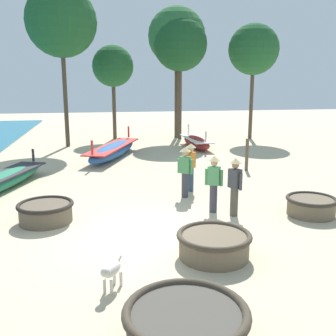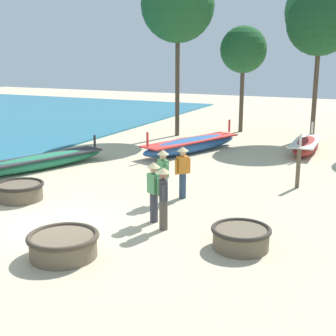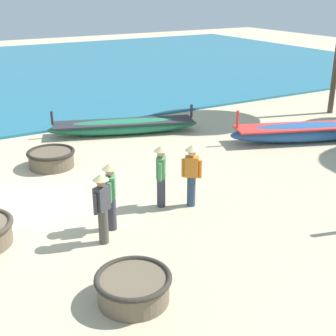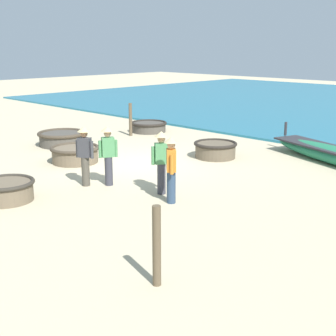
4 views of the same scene
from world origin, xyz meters
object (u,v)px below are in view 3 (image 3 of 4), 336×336
at_px(coracle_front_left, 51,158).
at_px(long_boat_green_hull, 308,132).
at_px(fisherman_crouching, 161,172).
at_px(fisherman_by_coracle, 192,171).
at_px(long_boat_ochre_hull, 124,126).
at_px(fisherman_standing_right, 111,192).
at_px(coracle_tilted, 133,287).
at_px(fisherman_hauling, 102,204).

height_order(coracle_front_left, long_boat_green_hull, long_boat_green_hull).
relative_size(fisherman_crouching, fisherman_by_coracle, 1.00).
bearing_deg(fisherman_crouching, fisherman_by_coracle, 63.35).
bearing_deg(fisherman_by_coracle, fisherman_crouching, -116.65).
height_order(long_boat_ochre_hull, fisherman_standing_right, fisherman_standing_right).
distance_m(fisherman_standing_right, fisherman_by_coracle, 2.31).
bearing_deg(coracle_tilted, long_boat_green_hull, 118.02).
distance_m(coracle_tilted, long_boat_green_hull, 11.02).
distance_m(long_boat_ochre_hull, fisherman_standing_right, 7.63).
bearing_deg(long_boat_ochre_hull, coracle_tilted, -24.23).
xyz_separation_m(coracle_front_left, long_boat_green_hull, (2.19, 8.99, 0.07)).
height_order(long_boat_green_hull, long_boat_ochre_hull, long_boat_green_hull).
distance_m(coracle_tilted, fisherman_hauling, 2.31).
bearing_deg(coracle_front_left, fisherman_by_coracle, 26.93).
distance_m(coracle_tilted, fisherman_standing_right, 2.85).
bearing_deg(long_boat_ochre_hull, coracle_front_left, -59.53).
relative_size(coracle_tilted, coracle_front_left, 0.95).
relative_size(long_boat_green_hull, fisherman_hauling, 3.56).
height_order(coracle_front_left, fisherman_standing_right, fisherman_standing_right).
xyz_separation_m(fisherman_hauling, fisherman_by_coracle, (-0.62, 2.72, 0.00)).
xyz_separation_m(coracle_tilted, fisherman_hauling, (-2.18, 0.34, 0.67)).
xyz_separation_m(fisherman_crouching, fisherman_standing_right, (0.49, -1.61, 0.00)).
bearing_deg(long_boat_ochre_hull, fisherman_hauling, -28.32).
distance_m(fisherman_crouching, fisherman_hauling, 2.24).
bearing_deg(fisherman_hauling, long_boat_green_hull, 107.70).
bearing_deg(coracle_tilted, fisherman_by_coracle, 132.45).
bearing_deg(fisherman_crouching, long_boat_green_hull, 105.38).
distance_m(coracle_tilted, coracle_front_left, 7.40).
relative_size(fisherman_crouching, fisherman_standing_right, 1.00).
xyz_separation_m(coracle_tilted, fisherman_standing_right, (-2.67, 0.75, 0.67)).
bearing_deg(coracle_front_left, coracle_tilted, -5.75).
distance_m(coracle_front_left, fisherman_hauling, 5.24).
xyz_separation_m(fisherman_crouching, fisherman_hauling, (0.97, -2.02, 0.00)).
height_order(fisherman_standing_right, fisherman_by_coracle, same).
relative_size(fisherman_hauling, fisherman_by_coracle, 1.00).
height_order(coracle_front_left, fisherman_hauling, fisherman_hauling).
relative_size(long_boat_ochre_hull, fisherman_hauling, 3.49).
distance_m(long_boat_ochre_hull, fisherman_hauling, 8.25).
xyz_separation_m(long_boat_ochre_hull, fisherman_standing_right, (6.76, -3.49, 0.66)).
bearing_deg(fisherman_standing_right, coracle_front_left, -179.85).
distance_m(long_boat_ochre_hull, fisherman_by_coracle, 6.76).
relative_size(fisherman_crouching, fisherman_hauling, 1.00).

